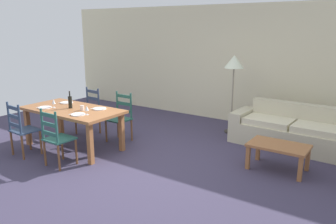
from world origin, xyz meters
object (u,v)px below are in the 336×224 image
Objects in this scene: dining_table at (72,113)px; standing_lamp at (234,66)px; dining_chair_far_left at (89,111)px; wine_glass_near_left at (54,102)px; dining_chair_near_right at (57,138)px; coffee_cup_primary at (82,108)px; wine_bottle at (70,102)px; coffee_table at (278,148)px; dining_chair_far_right at (120,117)px; couch at (294,132)px; wine_glass_near_right at (87,108)px; dining_chair_near_left at (22,129)px.

dining_table is 1.16× the size of standing_lamp.
dining_chair_far_left reaches higher than wine_glass_near_left.
dining_chair_near_right is (0.47, -0.73, -0.19)m from dining_table.
coffee_cup_primary is at bearing -125.19° from standing_lamp.
dining_table is 6.01× the size of wine_bottle.
coffee_cup_primary reaches higher than coffee_table.
dining_chair_far_left is 0.59× the size of standing_lamp.
wine_glass_near_left is (-0.79, 0.59, 0.38)m from dining_chair_near_right.
wine_glass_near_left is at bearing -150.41° from wine_bottle.
dining_chair_near_right and dining_chair_far_left have the same top height.
coffee_table is (3.00, 0.33, -0.12)m from dining_chair_far_right.
standing_lamp reaches higher than dining_table.
wine_bottle is at bearing -145.90° from couch.
wine_glass_near_right is (0.99, -0.94, 0.38)m from dining_chair_far_left.
wine_glass_near_left is 1.00× the size of wine_glass_near_right.
coffee_table is (3.19, 1.12, -0.44)m from coffee_cup_primary.
dining_chair_near_right is 3.73m from standing_lamp.
dining_table is at bearing -61.87° from dining_chair_far_left.
wine_bottle is 4.19m from couch.
wine_glass_near_right reaches higher than couch.
wine_glass_near_left is at bearing -165.41° from coffee_cup_primary.
dining_chair_near_left reaches higher than wine_glass_near_right.
couch is 2.56× the size of coffee_table.
dining_chair_near_right is at bearing 2.30° from dining_chair_near_left.
dining_table is 1.98× the size of dining_chair_near_left.
dining_chair_near_right is at bearing -74.45° from coffee_cup_primary.
dining_chair_near_left reaches higher than couch.
standing_lamp is (1.58, 1.73, 0.93)m from dining_chair_far_right.
dining_chair_far_left is 1.07× the size of coffee_table.
standing_lamp is at bearing 135.32° from coffee_table.
wine_glass_near_right is 1.79× the size of coffee_cup_primary.
wine_bottle reaches higher than couch.
dining_chair_far_left is at bearing 131.32° from coffee_cup_primary.
dining_table is at bearing -119.86° from dining_chair_far_right.
dining_chair_near_left reaches higher than dining_table.
dining_chair_near_left is 4.92m from couch.
dining_chair_near_left is 1.00× the size of dining_chair_far_left.
wine_bottle is 3.71m from coffee_table.
wine_bottle is (-0.05, 0.01, 0.20)m from dining_table.
coffee_cup_primary is (0.59, 0.15, -0.07)m from wine_glass_near_left.
dining_chair_far_left is 1.42m from wine_glass_near_right.
coffee_table is (3.50, 1.11, -0.51)m from wine_bottle.
dining_table is 0.40m from wine_glass_near_left.
couch is (3.13, 2.33, -0.50)m from coffee_cup_primary.
wine_bottle is at bearing 64.96° from dining_chair_near_left.
couch is at bearing 22.18° from dining_chair_far_left.
wine_glass_near_right is 0.36m from coffee_cup_primary.
dining_chair_far_left is at bearing 115.44° from wine_bottle.
dining_chair_far_left reaches higher than coffee_table.
wine_bottle reaches higher than dining_chair_far_right.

